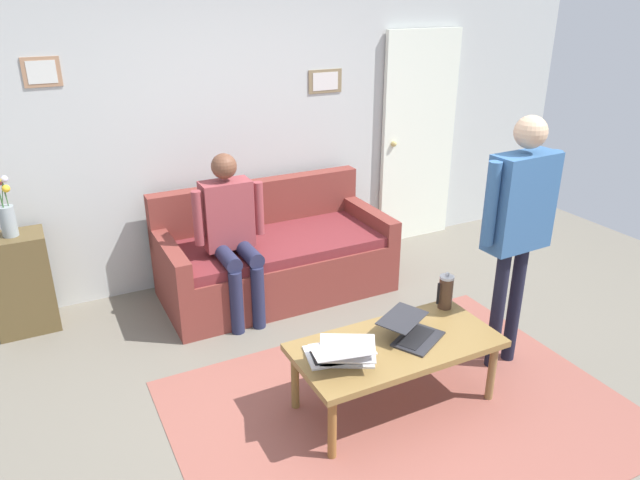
{
  "coord_description": "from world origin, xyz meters",
  "views": [
    {
      "loc": [
        1.64,
        2.56,
        2.38
      ],
      "look_at": [
        -0.05,
        -0.76,
        0.8
      ],
      "focal_mm": 33.3,
      "sensor_mm": 36.0,
      "label": 1
    }
  ],
  "objects_px": {
    "laptop_left": "(412,332)",
    "french_press": "(446,292)",
    "couch": "(274,257)",
    "interior_door": "(418,139)",
    "laptop_right": "(347,354)",
    "side_shelf": "(22,283)",
    "flower_vase": "(7,214)",
    "person_seated": "(231,228)",
    "person_standing": "(519,214)",
    "coffee_table": "(396,349)",
    "laptop_center": "(337,352)"
  },
  "relations": [
    {
      "from": "interior_door",
      "to": "couch",
      "type": "height_order",
      "value": "interior_door"
    },
    {
      "from": "interior_door",
      "to": "person_seated",
      "type": "relative_size",
      "value": 1.6
    },
    {
      "from": "laptop_right",
      "to": "flower_vase",
      "type": "xyz_separation_m",
      "value": [
        1.61,
        -2.03,
        0.44
      ]
    },
    {
      "from": "person_seated",
      "to": "side_shelf",
      "type": "bearing_deg",
      "value": -18.73
    },
    {
      "from": "person_seated",
      "to": "couch",
      "type": "bearing_deg",
      "value": -152.26
    },
    {
      "from": "couch",
      "to": "person_standing",
      "type": "height_order",
      "value": "person_standing"
    },
    {
      "from": "interior_door",
      "to": "french_press",
      "type": "bearing_deg",
      "value": 59.49
    },
    {
      "from": "coffee_table",
      "to": "person_seated",
      "type": "bearing_deg",
      "value": -71.84
    },
    {
      "from": "laptop_left",
      "to": "french_press",
      "type": "xyz_separation_m",
      "value": [
        -0.41,
        -0.21,
        0.07
      ]
    },
    {
      "from": "person_seated",
      "to": "interior_door",
      "type": "bearing_deg",
      "value": -162.42
    },
    {
      "from": "person_seated",
      "to": "laptop_center",
      "type": "bearing_deg",
      "value": 93.58
    },
    {
      "from": "person_seated",
      "to": "laptop_right",
      "type": "bearing_deg",
      "value": 95.26
    },
    {
      "from": "person_seated",
      "to": "flower_vase",
      "type": "bearing_deg",
      "value": -18.7
    },
    {
      "from": "couch",
      "to": "flower_vase",
      "type": "xyz_separation_m",
      "value": [
        1.9,
        -0.27,
        0.62
      ]
    },
    {
      "from": "laptop_center",
      "to": "laptop_left",
      "type": "bearing_deg",
      "value": 179.53
    },
    {
      "from": "couch",
      "to": "coffee_table",
      "type": "distance_m",
      "value": 1.73
    },
    {
      "from": "coffee_table",
      "to": "person_seated",
      "type": "distance_m",
      "value": 1.62
    },
    {
      "from": "laptop_right",
      "to": "flower_vase",
      "type": "height_order",
      "value": "flower_vase"
    },
    {
      "from": "couch",
      "to": "french_press",
      "type": "distance_m",
      "value": 1.65
    },
    {
      "from": "interior_door",
      "to": "person_seated",
      "type": "bearing_deg",
      "value": 17.58
    },
    {
      "from": "interior_door",
      "to": "laptop_right",
      "type": "height_order",
      "value": "interior_door"
    },
    {
      "from": "coffee_table",
      "to": "laptop_left",
      "type": "distance_m",
      "value": 0.14
    },
    {
      "from": "laptop_center",
      "to": "person_standing",
      "type": "xyz_separation_m",
      "value": [
        -1.3,
        -0.04,
        0.6
      ]
    },
    {
      "from": "person_standing",
      "to": "french_press",
      "type": "bearing_deg",
      "value": -24.14
    },
    {
      "from": "interior_door",
      "to": "side_shelf",
      "type": "distance_m",
      "value": 3.71
    },
    {
      "from": "interior_door",
      "to": "couch",
      "type": "relative_size",
      "value": 1.1
    },
    {
      "from": "laptop_right",
      "to": "side_shelf",
      "type": "height_order",
      "value": "side_shelf"
    },
    {
      "from": "couch",
      "to": "person_seated",
      "type": "relative_size",
      "value": 1.46
    },
    {
      "from": "couch",
      "to": "french_press",
      "type": "height_order",
      "value": "couch"
    },
    {
      "from": "laptop_left",
      "to": "person_standing",
      "type": "relative_size",
      "value": 0.25
    },
    {
      "from": "interior_door",
      "to": "couch",
      "type": "xyz_separation_m",
      "value": [
        1.75,
        0.46,
        -0.72
      ]
    },
    {
      "from": "interior_door",
      "to": "laptop_right",
      "type": "bearing_deg",
      "value": 47.43
    },
    {
      "from": "french_press",
      "to": "person_standing",
      "type": "bearing_deg",
      "value": 155.86
    },
    {
      "from": "coffee_table",
      "to": "french_press",
      "type": "distance_m",
      "value": 0.58
    },
    {
      "from": "couch",
      "to": "interior_door",
      "type": "bearing_deg",
      "value": -165.14
    },
    {
      "from": "laptop_left",
      "to": "person_standing",
      "type": "distance_m",
      "value": 1.0
    },
    {
      "from": "coffee_table",
      "to": "laptop_center",
      "type": "bearing_deg",
      "value": -0.49
    },
    {
      "from": "interior_door",
      "to": "laptop_left",
      "type": "bearing_deg",
      "value": 54.33
    },
    {
      "from": "interior_door",
      "to": "french_press",
      "type": "distance_m",
      "value": 2.35
    },
    {
      "from": "interior_door",
      "to": "flower_vase",
      "type": "height_order",
      "value": "interior_door"
    },
    {
      "from": "laptop_center",
      "to": "side_shelf",
      "type": "distance_m",
      "value": 2.54
    },
    {
      "from": "laptop_right",
      "to": "flower_vase",
      "type": "distance_m",
      "value": 2.63
    },
    {
      "from": "person_seated",
      "to": "french_press",
      "type": "bearing_deg",
      "value": 128.06
    },
    {
      "from": "interior_door",
      "to": "flower_vase",
      "type": "relative_size",
      "value": 4.61
    },
    {
      "from": "laptop_center",
      "to": "couch",
      "type": "bearing_deg",
      "value": -101.05
    },
    {
      "from": "laptop_center",
      "to": "person_seated",
      "type": "xyz_separation_m",
      "value": [
        0.09,
        -1.5,
        0.24
      ]
    },
    {
      "from": "side_shelf",
      "to": "flower_vase",
      "type": "height_order",
      "value": "flower_vase"
    },
    {
      "from": "flower_vase",
      "to": "person_seated",
      "type": "relative_size",
      "value": 0.35
    },
    {
      "from": "coffee_table",
      "to": "laptop_center",
      "type": "height_order",
      "value": "laptop_center"
    },
    {
      "from": "side_shelf",
      "to": "person_standing",
      "type": "height_order",
      "value": "person_standing"
    }
  ]
}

